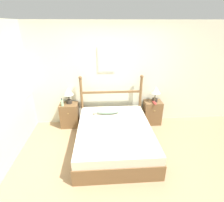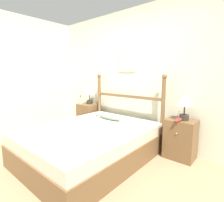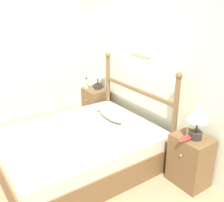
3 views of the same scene
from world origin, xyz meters
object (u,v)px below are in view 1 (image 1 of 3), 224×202
Objects in this scene: fish_pillow at (107,112)px; table_lamp_left at (68,93)px; table_lamp_right at (156,91)px; bottle at (62,102)px; model_boat at (154,103)px; bed at (114,137)px; nightstand_right at (152,112)px; nightstand_left at (70,115)px.

table_lamp_left is at bearing 157.15° from fish_pillow.
fish_pillow is (-1.23, -0.35, -0.36)m from table_lamp_right.
bottle is 0.80× the size of model_boat.
model_boat is (2.28, -0.01, -0.07)m from bottle.
table_lamp_left is 2.17m from table_lamp_right.
table_lamp_right is (2.17, -0.04, 0.00)m from table_lamp_left.
nightstand_right is at bearing 40.31° from bed.
bed is 4.86× the size of table_lamp_left.
fish_pillow is (0.94, -0.40, -0.36)m from table_lamp_left.
table_lamp_left reaches higher than nightstand_right.
table_lamp_right reaches higher than model_boat.
fish_pillow is at bearing -168.74° from model_boat.
nightstand_left is at bearing -179.91° from table_lamp_right.
table_lamp_right is 1.33m from fish_pillow.
fish_pillow is (-0.12, 0.57, 0.30)m from bed.
bed is 3.20× the size of nightstand_right.
bottle is at bearing -177.38° from table_lamp_right.
bottle is at bearing 167.27° from fish_pillow.
fish_pillow is at bearing -12.73° from bottle.
nightstand_right is 1.52× the size of table_lamp_left.
bed is at bearing -34.02° from bottle.
fish_pillow is at bearing -22.85° from table_lamp_left.
bed is 1.40m from model_boat.
nightstand_left is at bearing 39.44° from bottle.
nightstand_left is 1.52× the size of table_lamp_left.
nightstand_left is at bearing -110.81° from table_lamp_left.
model_boat is 0.43× the size of fish_pillow.
nightstand_left is 2.16m from nightstand_right.
table_lamp_right is at bearing 15.84° from fish_pillow.
table_lamp_right reaches higher than bottle.
table_lamp_right is at bearing 70.89° from model_boat.
nightstand_right is at bearing 16.10° from fish_pillow.
nightstand_right is 1.27m from fish_pillow.
table_lamp_left is 1.08m from fish_pillow.
bottle is 1.12m from fish_pillow.
nightstand_right is 2.32m from bottle.
fish_pillow is (0.96, -0.35, 0.24)m from nightstand_left.
nightstand_left is 1.52× the size of table_lamp_right.
nightstand_right is at bearing -1.29° from table_lamp_left.
table_lamp_left reaches higher than bed.
model_boat is at bearing -0.16° from bottle.
nightstand_left is 0.44m from bottle.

